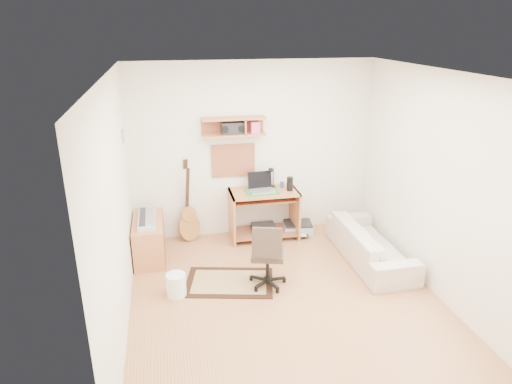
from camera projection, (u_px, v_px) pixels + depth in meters
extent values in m
cube|color=#AE7648|center=(286.00, 302.00, 5.34)|extent=(3.60, 4.00, 0.01)
cube|color=white|center=(293.00, 74.00, 4.43)|extent=(3.60, 4.00, 0.01)
cube|color=silver|center=(253.00, 150.00, 6.73)|extent=(3.60, 0.01, 2.60)
cube|color=silver|center=(115.00, 211.00, 4.54)|extent=(0.01, 4.00, 2.60)
cube|color=silver|center=(440.00, 187.00, 5.23)|extent=(0.01, 4.00, 2.60)
cube|color=#BF7343|center=(234.00, 126.00, 6.41)|extent=(0.90, 0.25, 0.26)
cube|color=tan|center=(233.00, 160.00, 6.69)|extent=(0.64, 0.03, 0.49)
cube|color=#4C8CBF|center=(123.00, 136.00, 5.78)|extent=(0.02, 0.20, 0.15)
cylinder|color=black|center=(290.00, 184.00, 6.67)|extent=(0.09, 0.09, 0.21)
cylinder|color=#2D4F87|center=(282.00, 185.00, 6.81)|extent=(0.06, 0.06, 0.09)
cube|color=black|center=(233.00, 128.00, 6.41)|extent=(0.32, 0.15, 0.16)
cube|color=tan|center=(229.00, 282.00, 5.72)|extent=(1.22, 0.95, 0.01)
cube|color=#BF7343|center=(149.00, 239.00, 6.26)|extent=(0.40, 0.90, 0.55)
cube|color=#B2B5BA|center=(147.00, 219.00, 6.15)|extent=(0.23, 0.74, 0.06)
cylinder|color=white|center=(176.00, 285.00, 5.40)|extent=(0.31, 0.31, 0.28)
cube|color=#A5A8AA|center=(298.00, 228.00, 7.06)|extent=(0.48, 0.39, 0.16)
imported|color=#C4B19B|center=(371.00, 238.00, 6.17)|extent=(0.49, 1.69, 0.66)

